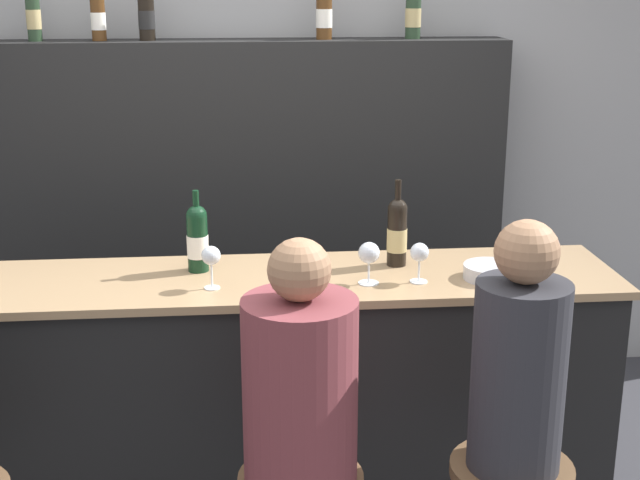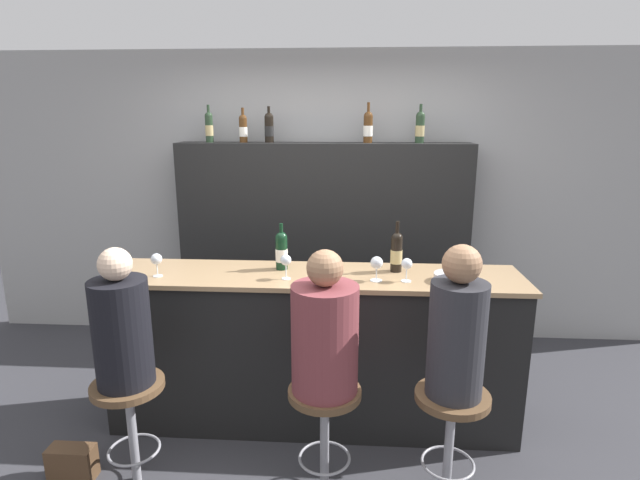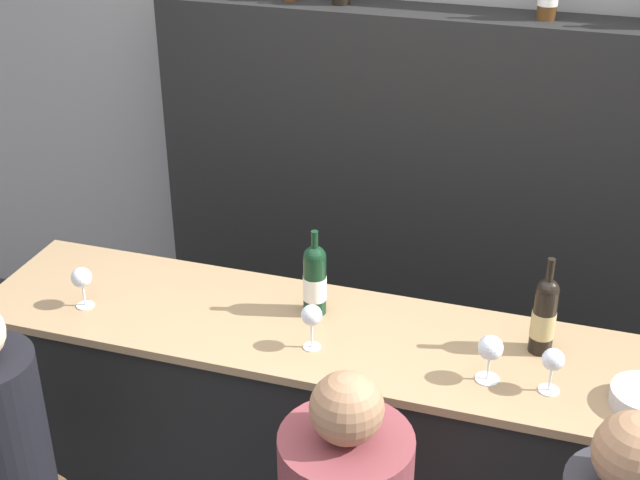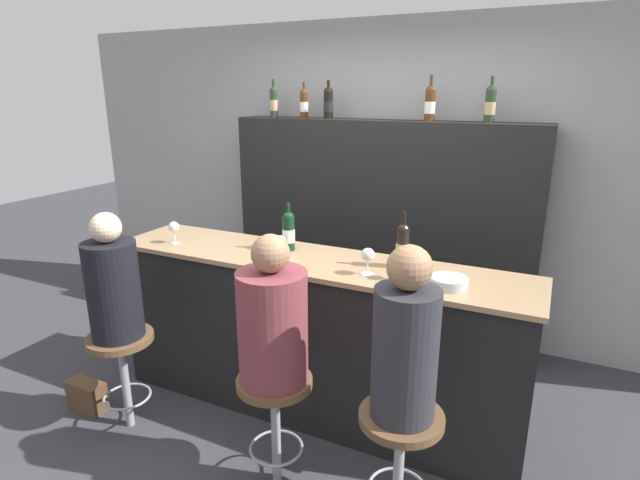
{
  "view_description": "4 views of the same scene",
  "coord_description": "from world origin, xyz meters",
  "px_view_note": "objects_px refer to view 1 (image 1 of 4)",
  "views": [
    {
      "loc": [
        -0.05,
        -2.83,
        2.12
      ],
      "look_at": [
        0.24,
        0.26,
        1.19
      ],
      "focal_mm": 50.0,
      "sensor_mm": 36.0,
      "label": 1
    },
    {
      "loc": [
        0.25,
        -2.77,
        2.04
      ],
      "look_at": [
        0.05,
        0.28,
        1.28
      ],
      "focal_mm": 28.0,
      "sensor_mm": 36.0,
      "label": 2
    },
    {
      "loc": [
        0.58,
        -2.07,
        2.7
      ],
      "look_at": [
        -0.17,
        0.3,
        1.37
      ],
      "focal_mm": 50.0,
      "sensor_mm": 36.0,
      "label": 3
    },
    {
      "loc": [
        1.29,
        -2.31,
        2.04
      ],
      "look_at": [
        0.08,
        0.21,
        1.2
      ],
      "focal_mm": 28.0,
      "sensor_mm": 36.0,
      "label": 4
    }
  ],
  "objects_px": {
    "wine_glass_2": "(369,254)",
    "wine_bottle_backbar_2": "(146,13)",
    "wine_bottle_backbar_4": "(413,11)",
    "wine_bottle_counter_1": "(397,231)",
    "wine_bottle_backbar_0": "(33,12)",
    "wine_glass_1": "(211,257)",
    "wine_bottle_counter_0": "(197,238)",
    "wine_bottle_backbar_3": "(324,11)",
    "wine_bottle_backbar_1": "(98,15)",
    "guest_seated_right": "(519,362)",
    "guest_seated_middle": "(300,381)",
    "metal_bowl": "(490,272)",
    "wine_glass_3": "(419,254)"
  },
  "relations": [
    {
      "from": "metal_bowl",
      "to": "wine_bottle_backbar_0",
      "type": "bearing_deg",
      "value": 143.85
    },
    {
      "from": "wine_bottle_backbar_0",
      "to": "wine_bottle_backbar_3",
      "type": "height_order",
      "value": "wine_bottle_backbar_3"
    },
    {
      "from": "wine_bottle_backbar_0",
      "to": "wine_bottle_backbar_2",
      "type": "relative_size",
      "value": 1.04
    },
    {
      "from": "wine_bottle_backbar_0",
      "to": "wine_bottle_backbar_4",
      "type": "bearing_deg",
      "value": 0.0
    },
    {
      "from": "wine_bottle_counter_1",
      "to": "wine_bottle_backbar_1",
      "type": "relative_size",
      "value": 1.15
    },
    {
      "from": "wine_bottle_backbar_0",
      "to": "wine_glass_1",
      "type": "bearing_deg",
      "value": -58.62
    },
    {
      "from": "wine_bottle_counter_1",
      "to": "wine_glass_2",
      "type": "bearing_deg",
      "value": -123.9
    },
    {
      "from": "wine_glass_1",
      "to": "wine_bottle_backbar_4",
      "type": "bearing_deg",
      "value": 54.68
    },
    {
      "from": "wine_bottle_counter_0",
      "to": "guest_seated_right",
      "type": "relative_size",
      "value": 0.38
    },
    {
      "from": "wine_bottle_counter_1",
      "to": "wine_bottle_backbar_0",
      "type": "distance_m",
      "value": 2.05
    },
    {
      "from": "wine_bottle_counter_0",
      "to": "wine_bottle_counter_1",
      "type": "relative_size",
      "value": 0.93
    },
    {
      "from": "wine_bottle_counter_1",
      "to": "wine_bottle_backbar_2",
      "type": "relative_size",
      "value": 1.11
    },
    {
      "from": "wine_bottle_backbar_4",
      "to": "wine_glass_1",
      "type": "height_order",
      "value": "wine_bottle_backbar_4"
    },
    {
      "from": "wine_bottle_counter_0",
      "to": "wine_bottle_backbar_3",
      "type": "distance_m",
      "value": 1.5
    },
    {
      "from": "wine_bottle_counter_0",
      "to": "guest_seated_middle",
      "type": "xyz_separation_m",
      "value": [
        0.33,
        -0.76,
        -0.23
      ]
    },
    {
      "from": "guest_seated_right",
      "to": "guest_seated_middle",
      "type": "bearing_deg",
      "value": 180.0
    },
    {
      "from": "wine_bottle_backbar_4",
      "to": "wine_glass_2",
      "type": "height_order",
      "value": "wine_bottle_backbar_4"
    },
    {
      "from": "wine_glass_1",
      "to": "wine_glass_2",
      "type": "bearing_deg",
      "value": 0.0
    },
    {
      "from": "wine_bottle_backbar_0",
      "to": "guest_seated_middle",
      "type": "bearing_deg",
      "value": -60.11
    },
    {
      "from": "wine_glass_1",
      "to": "wine_bottle_backbar_1",
      "type": "bearing_deg",
      "value": 111.44
    },
    {
      "from": "wine_bottle_backbar_3",
      "to": "wine_glass_2",
      "type": "relative_size",
      "value": 2.13
    },
    {
      "from": "wine_bottle_backbar_3",
      "to": "metal_bowl",
      "type": "relative_size",
      "value": 1.67
    },
    {
      "from": "guest_seated_middle",
      "to": "wine_bottle_backbar_0",
      "type": "bearing_deg",
      "value": 119.89
    },
    {
      "from": "wine_bottle_counter_1",
      "to": "guest_seated_middle",
      "type": "relative_size",
      "value": 0.43
    },
    {
      "from": "wine_glass_1",
      "to": "wine_bottle_counter_0",
      "type": "bearing_deg",
      "value": 105.2
    },
    {
      "from": "wine_bottle_backbar_3",
      "to": "guest_seated_middle",
      "type": "distance_m",
      "value": 2.16
    },
    {
      "from": "wine_glass_2",
      "to": "guest_seated_middle",
      "type": "relative_size",
      "value": 0.2
    },
    {
      "from": "wine_bottle_counter_0",
      "to": "wine_glass_3",
      "type": "relative_size",
      "value": 2.1
    },
    {
      "from": "wine_bottle_backbar_2",
      "to": "guest_seated_right",
      "type": "xyz_separation_m",
      "value": [
        1.25,
        -1.9,
        -0.96
      ]
    },
    {
      "from": "guest_seated_middle",
      "to": "wine_bottle_backbar_1",
      "type": "bearing_deg",
      "value": 112.82
    },
    {
      "from": "wine_bottle_backbar_0",
      "to": "wine_bottle_counter_1",
      "type": "bearing_deg",
      "value": -37.07
    },
    {
      "from": "wine_bottle_counter_1",
      "to": "metal_bowl",
      "type": "relative_size",
      "value": 1.69
    },
    {
      "from": "wine_bottle_backbar_3",
      "to": "wine_bottle_backbar_4",
      "type": "xyz_separation_m",
      "value": [
        0.43,
        0.0,
        0.0
      ]
    },
    {
      "from": "wine_bottle_backbar_1",
      "to": "wine_bottle_backbar_2",
      "type": "relative_size",
      "value": 0.96
    },
    {
      "from": "wine_bottle_counter_0",
      "to": "wine_bottle_backbar_0",
      "type": "xyz_separation_m",
      "value": [
        -0.77,
        1.15,
        0.77
      ]
    },
    {
      "from": "wine_bottle_backbar_0",
      "to": "wine_glass_3",
      "type": "distance_m",
      "value": 2.21
    },
    {
      "from": "wine_bottle_backbar_4",
      "to": "metal_bowl",
      "type": "bearing_deg",
      "value": -87.79
    },
    {
      "from": "wine_bottle_backbar_2",
      "to": "wine_glass_3",
      "type": "height_order",
      "value": "wine_bottle_backbar_2"
    },
    {
      "from": "wine_bottle_backbar_0",
      "to": "wine_bottle_backbar_1",
      "type": "bearing_deg",
      "value": 0.0
    },
    {
      "from": "wine_bottle_counter_0",
      "to": "wine_bottle_backbar_0",
      "type": "relative_size",
      "value": 0.99
    },
    {
      "from": "wine_glass_2",
      "to": "wine_bottle_backbar_2",
      "type": "bearing_deg",
      "value": 122.69
    },
    {
      "from": "wine_bottle_backbar_4",
      "to": "guest_seated_middle",
      "type": "distance_m",
      "value": 2.26
    },
    {
      "from": "wine_bottle_backbar_2",
      "to": "metal_bowl",
      "type": "relative_size",
      "value": 1.52
    },
    {
      "from": "wine_bottle_backbar_1",
      "to": "metal_bowl",
      "type": "bearing_deg",
      "value": -41.01
    },
    {
      "from": "wine_bottle_backbar_1",
      "to": "wine_bottle_counter_1",
      "type": "bearing_deg",
      "value": -43.11
    },
    {
      "from": "wine_bottle_counter_1",
      "to": "metal_bowl",
      "type": "bearing_deg",
      "value": -31.35
    },
    {
      "from": "wine_bottle_backbar_3",
      "to": "metal_bowl",
      "type": "xyz_separation_m",
      "value": [
        0.48,
        -1.34,
        -0.87
      ]
    },
    {
      "from": "wine_bottle_counter_0",
      "to": "wine_bottle_backbar_2",
      "type": "height_order",
      "value": "wine_bottle_backbar_2"
    },
    {
      "from": "wine_bottle_backbar_1",
      "to": "wine_bottle_backbar_2",
      "type": "bearing_deg",
      "value": 0.0
    },
    {
      "from": "wine_glass_1",
      "to": "wine_glass_3",
      "type": "bearing_deg",
      "value": 0.0
    }
  ]
}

